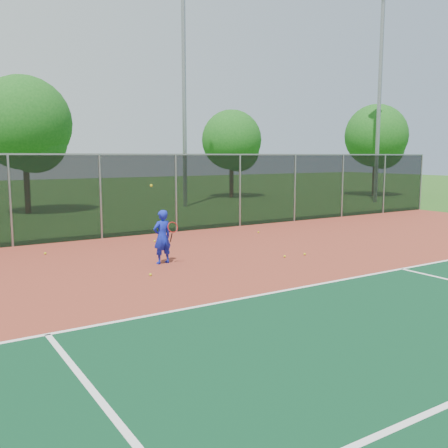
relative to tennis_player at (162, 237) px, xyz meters
name	(u,v)px	position (x,y,z in m)	size (l,w,h in m)	color
court_apron	(380,289)	(2.97, -5.02, -0.76)	(30.00, 20.00, 0.02)	#943825
fence_back	(176,192)	(2.97, 4.98, 0.80)	(30.00, 0.06, 3.03)	black
tennis_player	(162,237)	(0.00, 0.00, 0.00)	(0.59, 0.62, 2.19)	#1321B5
practice_ball_0	(45,253)	(-2.45, 3.03, -0.71)	(0.07, 0.07, 0.07)	gold
practice_ball_1	(150,275)	(-0.89, -1.16, -0.71)	(0.07, 0.07, 0.07)	gold
practice_ball_2	(155,241)	(1.25, 3.26, -0.71)	(0.07, 0.07, 0.07)	gold
practice_ball_3	(305,254)	(4.08, -1.25, -0.71)	(0.07, 0.07, 0.07)	gold
practice_ball_4	(285,256)	(3.36, -1.18, -0.71)	(0.07, 0.07, 0.07)	gold
practice_ball_5	(258,232)	(5.48, 2.99, -0.71)	(0.07, 0.07, 0.07)	gold
floodlight_n	(184,81)	(7.99, 13.65, 6.44)	(0.90, 0.40, 12.86)	gray
floodlight_ne	(380,87)	(19.59, 9.47, 6.44)	(0.90, 0.40, 12.86)	gray
tree_back_left	(26,127)	(-0.50, 14.74, 3.62)	(4.76, 4.76, 7.00)	#372014
tree_back_mid	(233,143)	(13.89, 17.45, 3.12)	(4.21, 4.21, 6.19)	#372014
tree_back_right	(378,139)	(23.56, 12.87, 3.44)	(4.56, 4.56, 6.70)	#372014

